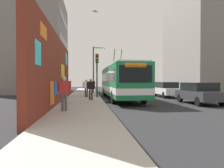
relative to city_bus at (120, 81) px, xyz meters
name	(u,v)px	position (x,y,z in m)	size (l,w,h in m)	color
ground_plane	(101,100)	(-0.63, 1.80, -1.72)	(80.00, 80.00, 0.00)	#232326
sidewalk_slab	(83,99)	(-0.63, 3.40, -1.65)	(48.00, 3.20, 0.15)	#ADA8A0
graffiti_wall	(56,71)	(-4.51, 5.15, 0.65)	(14.22, 0.32, 4.75)	maroon
building_far_left	(33,46)	(12.23, 11.00, 5.14)	(11.85, 8.92, 13.73)	gray
building_far_right	(195,42)	(13.66, -15.20, 6.56)	(13.53, 6.11, 16.56)	gray
city_bus	(120,81)	(0.00, 0.00, 0.00)	(12.02, 2.57, 4.86)	#19723F
parked_car_dark_gray	(199,93)	(-4.50, -5.20, -0.89)	(4.06, 1.95, 1.58)	#38383D
parked_car_white	(167,89)	(1.59, -5.20, -0.89)	(4.07, 1.83, 1.58)	white
parked_car_champagne	(151,88)	(6.83, -5.20, -0.89)	(4.52, 1.73, 1.58)	#C6B793
pedestrian_midblock	(86,87)	(0.69, 3.15, -0.56)	(0.23, 0.68, 1.71)	#3F3326
pedestrian_near_wall	(64,90)	(-7.84, 4.24, -0.51)	(0.24, 0.71, 1.78)	#595960
pedestrian_at_curb	(91,87)	(-1.86, 2.77, -0.53)	(0.23, 0.69, 1.75)	#3F3326
traffic_light	(97,68)	(0.37, 2.15, 1.20)	(0.49, 0.28, 4.11)	#2D382D
street_lamp	(95,66)	(8.00, 2.05, 1.94)	(0.44, 1.69, 6.08)	#4C4C51
flying_pigeons	(99,3)	(-0.62, 2.05, 6.87)	(4.91, 0.96, 0.31)	slate
curbside_puddle	(111,103)	(-3.08, 1.20, -1.72)	(1.02, 1.02, 0.00)	black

